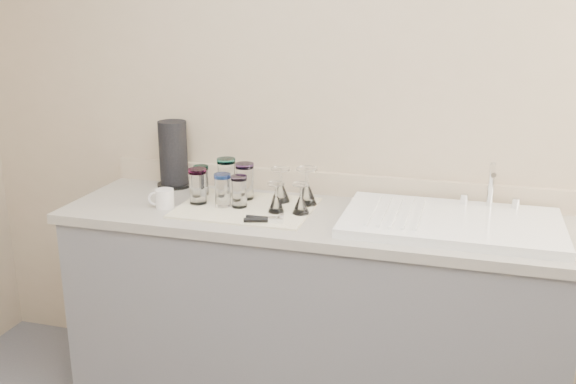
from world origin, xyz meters
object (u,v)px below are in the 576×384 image
(tumbler_magenta, at_px, (198,186))
(can_opener, at_px, (264,219))
(tumbler_teal, at_px, (201,180))
(tumbler_lavender, at_px, (239,191))
(goblet_front_right, at_px, (301,203))
(goblet_back_left, at_px, (281,190))
(paper_towel_roll, at_px, (173,155))
(sink_unit, at_px, (452,222))
(tumbler_cyan, at_px, (227,176))
(tumbler_purple, at_px, (245,181))
(tumbler_blue, at_px, (223,190))
(white_mug, at_px, (164,199))
(goblet_front_left, at_px, (276,202))
(goblet_back_right, at_px, (307,192))

(tumbler_magenta, xyz_separation_m, can_opener, (0.34, -0.15, -0.07))
(tumbler_teal, bearing_deg, tumbler_lavender, -28.76)
(goblet_front_right, distance_m, can_opener, 0.18)
(goblet_back_left, bearing_deg, tumbler_lavender, -139.72)
(tumbler_lavender, bearing_deg, paper_towel_roll, 149.98)
(sink_unit, xyz_separation_m, tumbler_cyan, (-0.98, 0.14, 0.07))
(tumbler_teal, relative_size, paper_towel_roll, 0.43)
(tumbler_cyan, height_order, tumbler_purple, tumbler_cyan)
(tumbler_blue, distance_m, white_mug, 0.25)
(goblet_front_right, bearing_deg, tumbler_purple, 156.25)
(tumbler_cyan, height_order, white_mug, tumbler_cyan)
(paper_towel_roll, bearing_deg, tumbler_blue, -35.75)
(goblet_back_left, height_order, goblet_front_left, goblet_back_left)
(tumbler_purple, relative_size, goblet_front_left, 1.29)
(tumbler_teal, relative_size, can_opener, 0.85)
(tumbler_lavender, distance_m, can_opener, 0.22)
(tumbler_blue, bearing_deg, tumbler_teal, 139.61)
(tumbler_blue, bearing_deg, goblet_back_right, 20.58)
(goblet_back_right, height_order, goblet_front_right, goblet_back_right)
(tumbler_lavender, xyz_separation_m, white_mug, (-0.31, -0.08, -0.04))
(tumbler_purple, relative_size, paper_towel_roll, 0.52)
(tumbler_cyan, height_order, paper_towel_roll, paper_towel_roll)
(white_mug, bearing_deg, goblet_front_left, 6.49)
(tumbler_purple, height_order, tumbler_lavender, tumbler_purple)
(tumbler_lavender, bearing_deg, tumbler_magenta, -179.32)
(tumbler_cyan, xyz_separation_m, goblet_front_right, (0.39, -0.17, -0.04))
(goblet_back_left, bearing_deg, goblet_back_right, -2.60)
(tumbler_lavender, distance_m, goblet_back_right, 0.28)
(sink_unit, distance_m, can_opener, 0.72)
(sink_unit, relative_size, tumbler_lavender, 6.13)
(white_mug, distance_m, paper_towel_roll, 0.35)
(sink_unit, distance_m, paper_towel_roll, 1.29)
(tumbler_cyan, distance_m, tumbler_magenta, 0.17)
(goblet_back_right, height_order, goblet_front_left, goblet_back_right)
(tumbler_teal, distance_m, tumbler_lavender, 0.25)
(tumbler_blue, distance_m, goblet_front_right, 0.34)
(goblet_front_right, bearing_deg, goblet_back_right, 94.18)
(can_opener, height_order, paper_towel_roll, paper_towel_roll)
(tumbler_magenta, relative_size, tumbler_lavender, 1.13)
(goblet_front_left, xyz_separation_m, white_mug, (-0.47, -0.05, -0.01))
(tumbler_teal, height_order, goblet_back_left, goblet_back_left)
(goblet_back_right, xyz_separation_m, can_opener, (-0.10, -0.26, -0.04))
(goblet_back_left, distance_m, goblet_front_left, 0.14)
(goblet_back_left, xyz_separation_m, white_mug, (-0.45, -0.20, -0.02))
(tumbler_teal, relative_size, tumbler_purple, 0.83)
(goblet_front_left, distance_m, can_opener, 0.13)
(tumbler_magenta, height_order, paper_towel_roll, paper_towel_roll)
(tumbler_purple, distance_m, white_mug, 0.35)
(tumbler_cyan, height_order, tumbler_blue, tumbler_cyan)
(tumbler_cyan, relative_size, goblet_front_left, 1.32)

